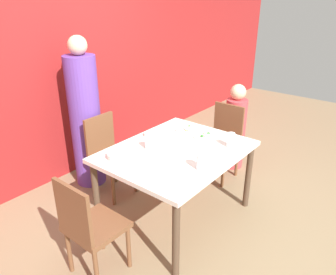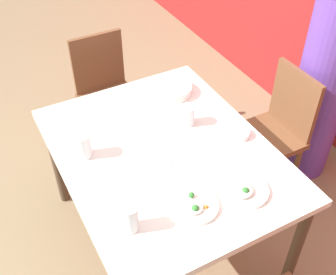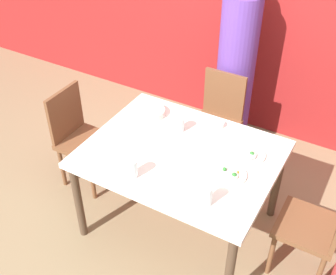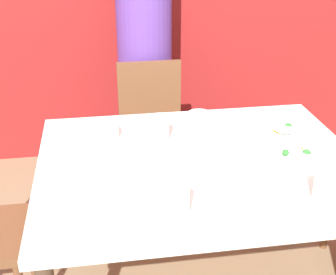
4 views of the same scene
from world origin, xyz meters
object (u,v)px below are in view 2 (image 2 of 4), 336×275
person_adult (326,76)px  chair_adult_spot (275,129)px  glass_water_tall (83,146)px  plate_rice_adult (244,190)px  bowl_curry (173,89)px

person_adult → chair_adult_spot: bearing=-90.0°
chair_adult_spot → glass_water_tall: bearing=-93.1°
glass_water_tall → chair_adult_spot: bearing=86.9°
glass_water_tall → plate_rice_adult: bearing=44.0°
person_adult → glass_water_tall: size_ratio=12.42×
glass_water_tall → bowl_curry: bearing=112.3°
plate_rice_adult → bowl_curry: bearing=173.9°
chair_adult_spot → bowl_curry: size_ratio=3.73×
chair_adult_spot → person_adult: bearing=90.0°
bowl_curry → plate_rice_adult: 0.87m
bowl_curry → glass_water_tall: size_ratio=1.73×
chair_adult_spot → bowl_curry: chair_adult_spot is taller
plate_rice_adult → glass_water_tall: glass_water_tall is taller
chair_adult_spot → glass_water_tall: size_ratio=6.48×
chair_adult_spot → glass_water_tall: glass_water_tall is taller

